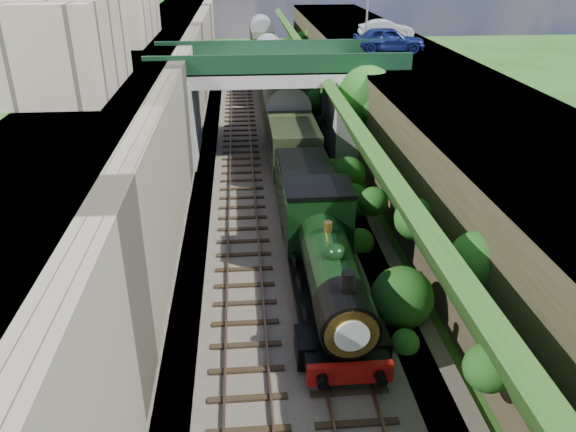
{
  "coord_description": "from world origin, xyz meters",
  "views": [
    {
      "loc": [
        -1.88,
        -12.64,
        12.87
      ],
      "look_at": [
        0.0,
        9.38,
        2.32
      ],
      "focal_mm": 35.0,
      "sensor_mm": 36.0,
      "label": 1
    }
  ],
  "objects_px": {
    "lamppost": "(368,0)",
    "tree": "(368,97)",
    "locomotive": "(327,266)",
    "car_blue": "(388,39)",
    "tender": "(306,196)",
    "road_bridge": "(283,96)",
    "car_silver": "(386,29)"
  },
  "relations": [
    {
      "from": "lamppost",
      "to": "tree",
      "type": "bearing_deg",
      "value": -100.38
    },
    {
      "from": "tree",
      "to": "locomotive",
      "type": "xyz_separation_m",
      "value": [
        -4.71,
        -15.24,
        -2.75
      ]
    },
    {
      "from": "car_blue",
      "to": "tender",
      "type": "distance_m",
      "value": 17.17
    },
    {
      "from": "tree",
      "to": "car_blue",
      "type": "xyz_separation_m",
      "value": [
        2.73,
        6.59,
        2.46
      ]
    },
    {
      "from": "tree",
      "to": "locomotive",
      "type": "distance_m",
      "value": 16.19
    },
    {
      "from": "lamppost",
      "to": "tender",
      "type": "distance_m",
      "value": 19.17
    },
    {
      "from": "road_bridge",
      "to": "locomotive",
      "type": "xyz_separation_m",
      "value": [
        0.26,
        -18.3,
        -2.18
      ]
    },
    {
      "from": "lamppost",
      "to": "car_blue",
      "type": "height_order",
      "value": "lamppost"
    },
    {
      "from": "car_blue",
      "to": "locomotive",
      "type": "distance_m",
      "value": 23.65
    },
    {
      "from": "tree",
      "to": "car_silver",
      "type": "relative_size",
      "value": 1.51
    },
    {
      "from": "car_blue",
      "to": "tender",
      "type": "xyz_separation_m",
      "value": [
        -7.44,
        -14.47,
        -5.49
      ]
    },
    {
      "from": "car_silver",
      "to": "tender",
      "type": "xyz_separation_m",
      "value": [
        -8.9,
        -21.11,
        -5.35
      ]
    },
    {
      "from": "car_blue",
      "to": "locomotive",
      "type": "relative_size",
      "value": 0.49
    },
    {
      "from": "car_silver",
      "to": "road_bridge",
      "type": "bearing_deg",
      "value": 140.79
    },
    {
      "from": "road_bridge",
      "to": "lamppost",
      "type": "height_order",
      "value": "lamppost"
    },
    {
      "from": "lamppost",
      "to": "locomotive",
      "type": "xyz_separation_m",
      "value": [
        -6.25,
        -23.65,
        -7.67
      ]
    },
    {
      "from": "tender",
      "to": "locomotive",
      "type": "bearing_deg",
      "value": -90.0
    },
    {
      "from": "tree",
      "to": "tender",
      "type": "bearing_deg",
      "value": -120.9
    },
    {
      "from": "tree",
      "to": "tender",
      "type": "height_order",
      "value": "tree"
    },
    {
      "from": "tree",
      "to": "car_blue",
      "type": "height_order",
      "value": "car_blue"
    },
    {
      "from": "tree",
      "to": "car_blue",
      "type": "distance_m",
      "value": 7.55
    },
    {
      "from": "lamppost",
      "to": "car_silver",
      "type": "distance_m",
      "value": 6.09
    },
    {
      "from": "road_bridge",
      "to": "car_blue",
      "type": "relative_size",
      "value": 3.17
    },
    {
      "from": "road_bridge",
      "to": "locomotive",
      "type": "bearing_deg",
      "value": -89.2
    },
    {
      "from": "tender",
      "to": "tree",
      "type": "bearing_deg",
      "value": 59.1
    },
    {
      "from": "lamppost",
      "to": "car_blue",
      "type": "xyz_separation_m",
      "value": [
        1.19,
        -1.82,
        -2.46
      ]
    },
    {
      "from": "road_bridge",
      "to": "tender",
      "type": "xyz_separation_m",
      "value": [
        0.26,
        -10.94,
        -2.46
      ]
    },
    {
      "from": "road_bridge",
      "to": "locomotive",
      "type": "height_order",
      "value": "road_bridge"
    },
    {
      "from": "car_blue",
      "to": "tender",
      "type": "height_order",
      "value": "car_blue"
    },
    {
      "from": "car_silver",
      "to": "tender",
      "type": "relative_size",
      "value": 0.73
    },
    {
      "from": "car_silver",
      "to": "locomotive",
      "type": "height_order",
      "value": "car_silver"
    },
    {
      "from": "car_silver",
      "to": "locomotive",
      "type": "relative_size",
      "value": 0.43
    }
  ]
}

